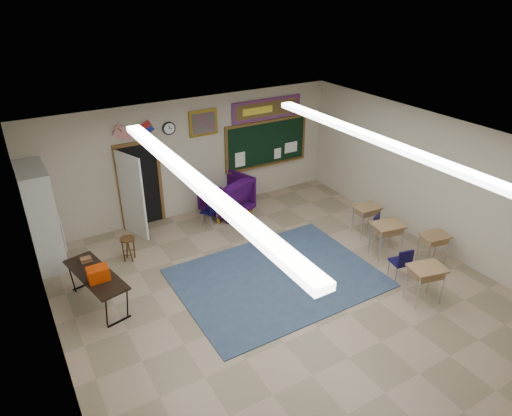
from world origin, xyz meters
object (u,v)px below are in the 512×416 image
student_desk_front_left (386,238)px  student_desk_front_right (366,218)px  wingback_armchair (226,195)px  folding_table (98,287)px  wooden_stool (129,249)px

student_desk_front_left → student_desk_front_right: 1.02m
wingback_armchair → student_desk_front_left: size_ratio=1.42×
wingback_armchair → student_desk_front_right: 3.58m
student_desk_front_right → folding_table: bearing=178.5°
wingback_armchair → student_desk_front_left: bearing=100.4°
student_desk_front_right → folding_table: folding_table is taller
student_desk_front_right → folding_table: (-6.20, 0.54, -0.03)m
student_desk_front_right → wooden_stool: 5.55m
student_desk_front_left → wooden_stool: size_ratio=1.44×
student_desk_front_right → wooden_stool: (-5.27, 1.75, -0.12)m
student_desk_front_right → wooden_stool: size_ratio=1.31×
folding_table → wooden_stool: bearing=40.0°
folding_table → student_desk_front_left: bearing=-26.7°
wingback_armchair → folding_table: 4.37m
wooden_stool → student_desk_front_left: bearing=-28.7°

